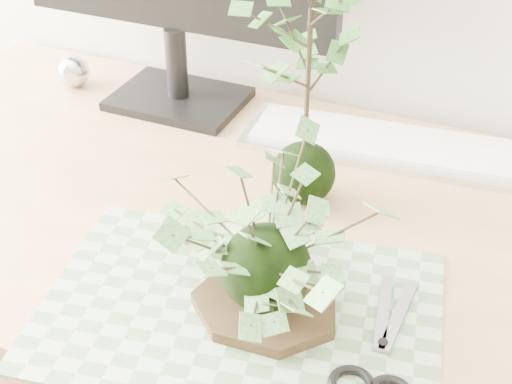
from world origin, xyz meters
The scene contains 8 objects.
desk centered at (0.06, 1.23, 0.65)m, with size 1.60×0.70×0.74m.
cutting_mat centered at (0.02, 1.04, 0.74)m, with size 0.46×0.31×0.00m, color #5B7E52.
stone_dish centered at (0.05, 1.05, 0.75)m, with size 0.18×0.18×0.01m, color black.
ivy_kokedama centered at (0.05, 1.05, 0.86)m, with size 0.37×0.37×0.21m.
maple_kokedama centered at (0.01, 1.28, 1.00)m, with size 0.21×0.21×0.38m.
keyboard centered at (0.10, 1.47, 0.75)m, with size 0.49×0.19×0.02m.
foil_ball centered at (-0.50, 1.45, 0.77)m, with size 0.06×0.06×0.06m, color silver.
scissors centered at (0.19, 1.01, 0.75)m, with size 0.09×0.21×0.01m.
Camera 1 is at (0.29, 0.49, 1.33)m, focal length 50.00 mm.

